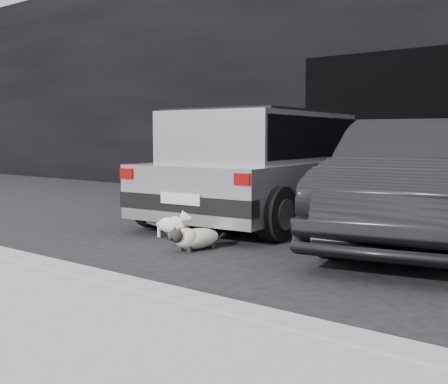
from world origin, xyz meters
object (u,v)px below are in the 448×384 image
Objects in this scene: silver_hatchback at (266,161)px; cat_white at (174,223)px; cat_siamese at (194,238)px; second_car at (418,181)px.

silver_hatchback is 1.95m from cat_white.
second_car is at bearing -122.24° from cat_siamese.
cat_siamese is (0.60, -2.19, -0.70)m from silver_hatchback.
silver_hatchback is 2.37m from cat_siamese.
second_car is at bearing 133.29° from cat_white.
cat_white is at bearing -158.42° from second_car.
cat_siamese is at bearing -79.79° from silver_hatchback.
silver_hatchback is 5.27× the size of cat_white.
silver_hatchback reaches higher than cat_white.
cat_siamese is at bearing 70.06° from cat_white.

